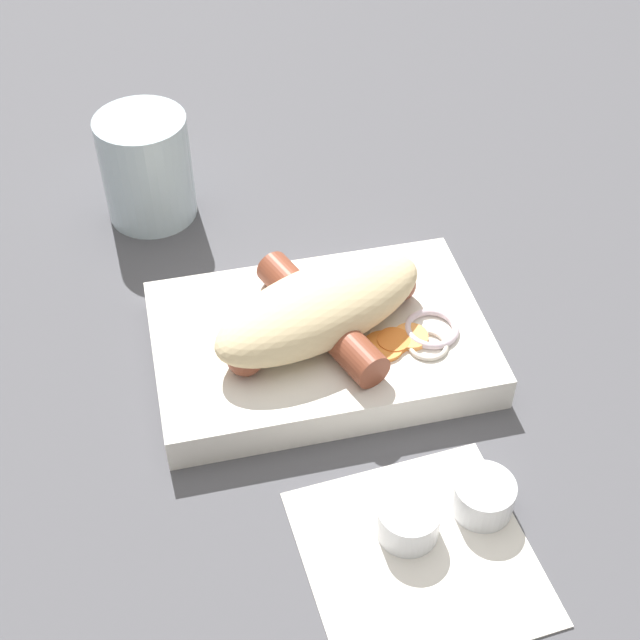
% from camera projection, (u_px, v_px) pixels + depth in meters
% --- Properties ---
extents(ground_plane, '(3.00, 3.00, 0.00)m').
position_uv_depth(ground_plane, '(320.00, 356.00, 0.68)').
color(ground_plane, '#4C4C51').
extents(food_tray, '(0.25, 0.16, 0.03)m').
position_uv_depth(food_tray, '(320.00, 343.00, 0.67)').
color(food_tray, silver).
rests_on(food_tray, ground_plane).
extents(bread_roll, '(0.19, 0.13, 0.05)m').
position_uv_depth(bread_roll, '(324.00, 308.00, 0.64)').
color(bread_roll, beige).
rests_on(bread_roll, food_tray).
extents(sausage, '(0.15, 0.14, 0.03)m').
position_uv_depth(sausage, '(325.00, 319.00, 0.65)').
color(sausage, brown).
rests_on(sausage, food_tray).
extents(pickled_veggies, '(0.08, 0.05, 0.01)m').
position_uv_depth(pickled_veggies, '(417.00, 336.00, 0.65)').
color(pickled_veggies, orange).
rests_on(pickled_veggies, food_tray).
extents(napkin, '(0.15, 0.15, 0.00)m').
position_uv_depth(napkin, '(418.00, 556.00, 0.56)').
color(napkin, white).
rests_on(napkin, ground_plane).
extents(condiment_cup_near, '(0.04, 0.04, 0.03)m').
position_uv_depth(condiment_cup_near, '(408.00, 522.00, 0.56)').
color(condiment_cup_near, silver).
rests_on(condiment_cup_near, ground_plane).
extents(condiment_cup_far, '(0.04, 0.04, 0.03)m').
position_uv_depth(condiment_cup_far, '(483.00, 498.00, 0.58)').
color(condiment_cup_far, silver).
rests_on(condiment_cup_far, ground_plane).
extents(drink_glass, '(0.08, 0.08, 0.10)m').
position_uv_depth(drink_glass, '(147.00, 168.00, 0.77)').
color(drink_glass, silver).
rests_on(drink_glass, ground_plane).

